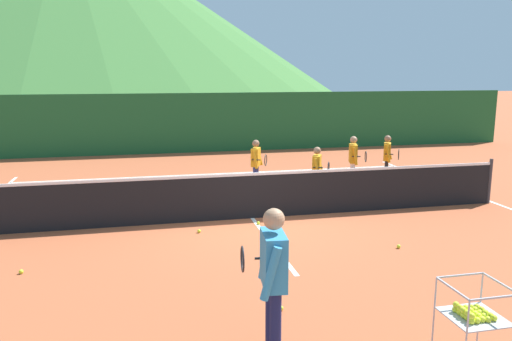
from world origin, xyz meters
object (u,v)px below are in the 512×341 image
student_3 (387,155)px  instructor (273,270)px  tennis_ball_0 (281,308)px  tennis_ball_2 (199,231)px  tennis_ball_4 (258,223)px  tennis_ball_8 (399,246)px  student_2 (353,157)px  tennis_net (252,195)px  student_1 (317,168)px  ball_cart (473,314)px  tennis_ball_1 (21,272)px  student_0 (256,160)px

student_3 → instructor: bearing=-124.4°
student_3 → tennis_ball_0: student_3 is taller
tennis_ball_2 → tennis_ball_4: size_ratio=1.00×
instructor → tennis_ball_8: (3.02, 2.83, -0.96)m
tennis_ball_8 → student_2: bearing=76.3°
tennis_net → student_1: size_ratio=8.90×
ball_cart → tennis_ball_0: bearing=134.2°
tennis_ball_2 → tennis_ball_4: 1.25m
ball_cart → tennis_ball_4: (-1.03, 5.36, -0.55)m
tennis_ball_0 → tennis_ball_4: bearing=81.4°
tennis_ball_0 → tennis_ball_2: 3.52m
tennis_ball_1 → tennis_ball_8: bearing=-2.2°
student_0 → student_2: 2.59m
student_0 → tennis_ball_2: (-1.84, -3.15, -0.76)m
tennis_ball_1 → tennis_ball_2: bearing=25.9°
tennis_net → tennis_ball_4: bearing=-87.5°
student_1 → ball_cart: 7.07m
ball_cart → tennis_ball_0: 2.35m
tennis_ball_2 → student_2: bearing=33.7°
tennis_ball_4 → tennis_ball_2: bearing=-167.8°
ball_cart → tennis_ball_1: 6.35m
student_1 → instructor: bearing=-113.4°
student_1 → student_0: bearing=134.9°
tennis_net → tennis_ball_1: (-4.08, -2.14, -0.47)m
student_2 → ball_cart: student_2 is taller
tennis_net → student_3: (4.31, 2.45, 0.30)m
tennis_ball_1 → tennis_ball_0: bearing=-30.1°
student_0 → instructor: bearing=-101.6°
student_3 → tennis_ball_0: bearing=-126.1°
student_1 → tennis_net: bearing=-147.2°
student_0 → tennis_ball_2: bearing=-120.3°
tennis_ball_8 → student_0: bearing=107.0°
student_0 → tennis_net: bearing=-104.8°
tennis_net → student_2: bearing=34.5°
student_0 → tennis_ball_4: size_ratio=19.51×
tennis_ball_2 → tennis_ball_4: bearing=12.2°
tennis_net → tennis_ball_8: bearing=-48.6°
tennis_ball_1 → student_3: bearing=28.7°
student_3 → student_2: bearing=-167.5°
student_3 → tennis_ball_2: size_ratio=19.62×
ball_cart → tennis_ball_0: ball_cart is taller
tennis_net → instructor: bearing=-100.1°
student_0 → tennis_ball_4: bearing=-102.0°
ball_cart → tennis_ball_2: bearing=113.9°
tennis_ball_4 → student_3: bearing=34.3°
student_1 → tennis_ball_4: student_1 is taller
student_3 → tennis_ball_8: 5.37m
instructor → student_2: bearing=60.8°
tennis_ball_1 → tennis_ball_2: (2.88, 1.40, 0.00)m
ball_cart → student_3: bearing=68.5°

